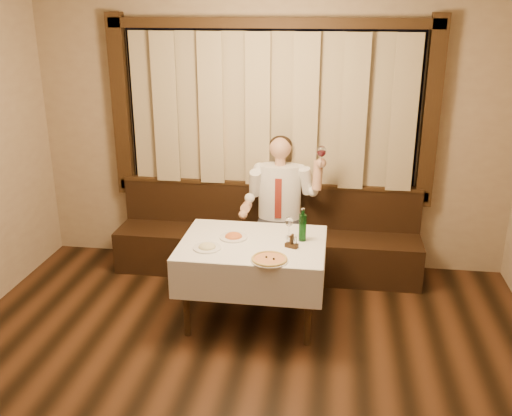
# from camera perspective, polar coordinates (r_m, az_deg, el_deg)

# --- Properties ---
(room) EXTENTS (5.01, 6.01, 2.81)m
(room) POSITION_cam_1_polar(r_m,az_deg,el_deg) (4.08, -1.88, 2.25)
(room) COLOR black
(room) RESTS_ON ground
(banquette) EXTENTS (3.20, 0.61, 0.94)m
(banquette) POSITION_cam_1_polar(r_m,az_deg,el_deg) (6.12, 1.11, -3.51)
(banquette) COLOR black
(banquette) RESTS_ON ground
(dining_table) EXTENTS (1.27, 0.97, 0.76)m
(dining_table) POSITION_cam_1_polar(r_m,az_deg,el_deg) (5.05, -0.33, -4.49)
(dining_table) COLOR black
(dining_table) RESTS_ON ground
(pizza) EXTENTS (0.31, 0.31, 0.03)m
(pizza) POSITION_cam_1_polar(r_m,az_deg,el_deg) (4.65, 1.35, -5.14)
(pizza) COLOR white
(pizza) RESTS_ON dining_table
(pasta_red) EXTENTS (0.25, 0.25, 0.08)m
(pasta_red) POSITION_cam_1_polar(r_m,az_deg,el_deg) (5.08, -2.26, -2.67)
(pasta_red) COLOR white
(pasta_red) RESTS_ON dining_table
(pasta_cream) EXTENTS (0.24, 0.24, 0.08)m
(pasta_cream) POSITION_cam_1_polar(r_m,az_deg,el_deg) (4.88, -4.92, -3.71)
(pasta_cream) COLOR white
(pasta_cream) RESTS_ON dining_table
(green_bottle) EXTENTS (0.07, 0.07, 0.30)m
(green_bottle) POSITION_cam_1_polar(r_m,az_deg,el_deg) (5.00, 4.68, -1.90)
(green_bottle) COLOR #0E4514
(green_bottle) RESTS_ON dining_table
(table_wine_glass) EXTENTS (0.07, 0.07, 0.20)m
(table_wine_glass) POSITION_cam_1_polar(r_m,az_deg,el_deg) (5.05, 3.33, -1.45)
(table_wine_glass) COLOR white
(table_wine_glass) RESTS_ON dining_table
(cruet_caddy) EXTENTS (0.12, 0.09, 0.12)m
(cruet_caddy) POSITION_cam_1_polar(r_m,az_deg,el_deg) (4.89, 3.59, -3.50)
(cruet_caddy) COLOR black
(cruet_caddy) RESTS_ON dining_table
(seated_man) EXTENTS (0.83, 0.62, 1.48)m
(seated_man) POSITION_cam_1_polar(r_m,az_deg,el_deg) (5.83, 2.37, 0.96)
(seated_man) COLOR black
(seated_man) RESTS_ON ground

